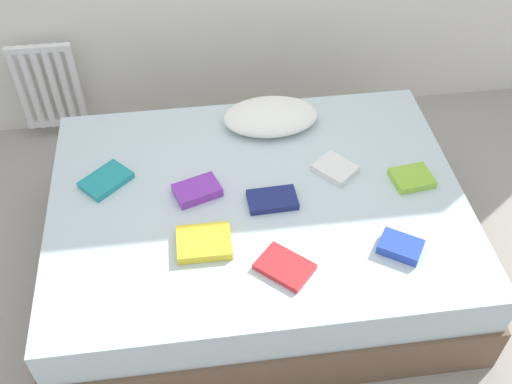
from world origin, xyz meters
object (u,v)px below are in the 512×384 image
Objects in this scene: textbook_white at (335,169)px; pillow at (271,116)px; textbook_blue at (400,247)px; bed at (257,231)px; textbook_teal at (106,180)px; textbook_navy at (272,200)px; textbook_red at (285,267)px; radiator at (49,87)px; textbook_lime at (412,178)px; textbook_purple at (197,190)px; textbook_yellow at (204,243)px.

pillow is at bearing 172.07° from textbook_white.
textbook_white is (-0.17, 0.52, -0.00)m from textbook_blue.
bed is 8.81× the size of textbook_teal.
textbook_navy is (-0.08, -0.57, -0.03)m from pillow.
textbook_white reaches higher than textbook_red.
pillow reaches higher than bed.
radiator reaches higher than textbook_lime.
textbook_navy is 0.36m from textbook_purple.
textbook_lime is at bearing 31.63° from textbook_white.
textbook_yellow is at bearing -155.60° from textbook_blue.
textbook_yellow is 0.40m from textbook_navy.
textbook_blue is at bearing -35.14° from bed.
textbook_blue is at bearing -66.85° from textbook_teal.
textbook_red is 0.60m from textbook_purple.
textbook_red is at bearing -155.08° from textbook_lime.
textbook_navy is (-0.51, 0.36, -0.01)m from textbook_blue.
textbook_lime is 0.83× the size of textbook_red.
radiator is 1.73m from textbook_navy.
textbook_teal is at bearing 144.02° from textbook_purple.
pillow is 0.63m from textbook_purple.
pillow is 2.79× the size of textbook_blue.
textbook_blue is 0.97× the size of textbook_lime.
bed is 0.75m from textbook_blue.
textbook_red is at bearing -142.60° from textbook_blue.
pillow is at bearing -20.46° from textbook_teal.
textbook_yellow reaches higher than textbook_white.
textbook_lime reaches higher than textbook_red.
pillow is at bearing 127.75° from textbook_red.
textbook_navy is at bearing -35.87° from bed.
radiator is at bearing 70.12° from textbook_teal.
textbook_red is (0.77, -0.63, -0.00)m from textbook_teal.
textbook_blue is at bearing -121.73° from textbook_lime.
radiator is 2.34m from textbook_blue.
textbook_purple is at bearing 167.23° from textbook_red.
textbook_teal reaches higher than textbook_red.
textbook_red is (-0.08, -0.96, -0.04)m from pillow.
pillow is 2.12× the size of textbook_yellow.
textbook_teal is 1.48m from textbook_lime.
textbook_blue is 1.41m from textbook_teal.
textbook_yellow is at bearing -172.63° from textbook_lime.
textbook_blue is 0.97m from textbook_purple.
bed is 8.43× the size of textbook_yellow.
textbook_purple is (-0.68, -0.07, 0.01)m from textbook_white.
textbook_white is at bearing -57.34° from pillow.
textbook_white is at bearing 30.48° from textbook_yellow.
bed is 11.08× the size of textbook_blue.
textbook_blue is at bearing 46.45° from textbook_red.
textbook_red is at bearing -72.23° from textbook_white.
textbook_purple is (-0.34, 0.49, 0.01)m from textbook_red.
radiator is 1.15× the size of pillow.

